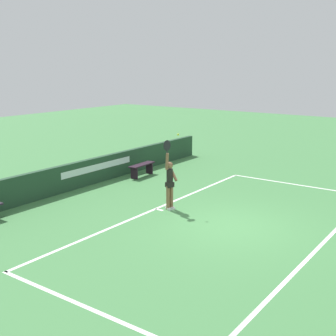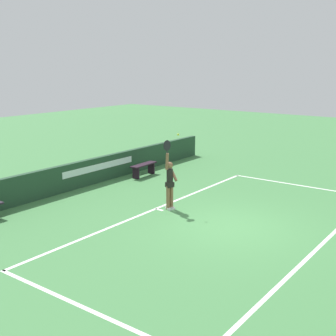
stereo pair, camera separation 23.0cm
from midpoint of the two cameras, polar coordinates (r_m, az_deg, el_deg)
ground_plane at (r=13.23m, az=7.61°, el=-7.36°), size 60.00×60.00×0.00m
court_lines at (r=13.29m, az=7.08°, el=-7.24°), size 11.36×5.42×0.00m
back_wall at (r=17.12m, az=-12.57°, el=-1.08°), size 16.43×0.21×1.01m
tennis_player at (r=14.36m, az=-0.25°, el=-1.69°), size 0.43×0.42×2.28m
tennis_ball at (r=14.03m, az=0.83°, el=4.27°), size 0.07×0.07×0.07m
courtside_bench_far at (r=18.81m, az=-3.69°, el=0.11°), size 1.44×0.43×0.52m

